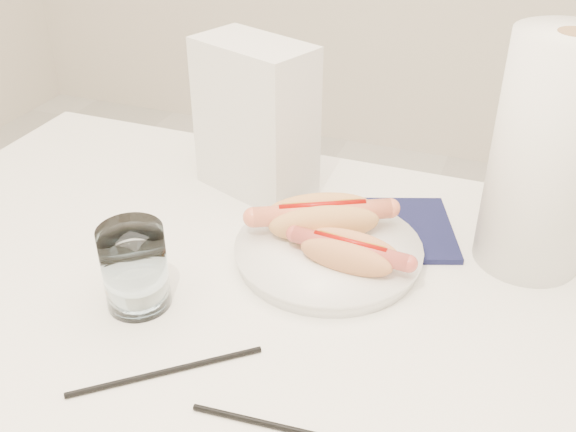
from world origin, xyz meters
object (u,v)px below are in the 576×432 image
(hotdog_left, at_px, (322,218))
(water_glass, at_px, (135,268))
(hotdog_right, at_px, (349,252))
(napkin_box, at_px, (255,119))
(table, at_px, (266,334))
(plate, at_px, (328,254))
(paper_towel_roll, at_px, (547,156))

(hotdog_left, height_order, water_glass, water_glass)
(hotdog_right, relative_size, napkin_box, 0.65)
(table, distance_m, napkin_box, 0.33)
(plate, bearing_deg, table, -114.45)
(water_glass, bearing_deg, hotdog_left, 49.86)
(hotdog_left, distance_m, paper_towel_roll, 0.30)
(napkin_box, bearing_deg, hotdog_right, -19.52)
(table, relative_size, water_glass, 11.13)
(hotdog_right, bearing_deg, hotdog_left, 137.88)
(hotdog_left, xyz_separation_m, paper_towel_roll, (0.27, 0.07, 0.11))
(table, xyz_separation_m, napkin_box, (-0.12, 0.25, 0.18))
(table, distance_m, hotdog_left, 0.17)
(hotdog_right, distance_m, paper_towel_roll, 0.27)
(hotdog_left, distance_m, napkin_box, 0.20)
(table, bearing_deg, hotdog_right, 42.49)
(plate, relative_size, hotdog_left, 1.35)
(napkin_box, bearing_deg, hotdog_left, -17.12)
(table, distance_m, plate, 0.14)
(hotdog_left, xyz_separation_m, water_glass, (-0.17, -0.20, 0.01))
(hotdog_right, relative_size, paper_towel_roll, 0.50)
(hotdog_right, bearing_deg, paper_towel_roll, 35.55)
(paper_towel_roll, bearing_deg, hotdog_left, -165.72)
(hotdog_right, relative_size, water_glass, 1.44)
(paper_towel_roll, bearing_deg, hotdog_right, -148.84)
(plate, distance_m, paper_towel_roll, 0.30)
(paper_towel_roll, bearing_deg, napkin_box, 173.16)
(plate, height_order, paper_towel_roll, paper_towel_roll)
(plate, height_order, hotdog_right, hotdog_right)
(napkin_box, height_order, paper_towel_roll, paper_towel_roll)
(hotdog_right, height_order, napkin_box, napkin_box)
(plate, relative_size, hotdog_right, 1.56)
(table, bearing_deg, napkin_box, 115.06)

